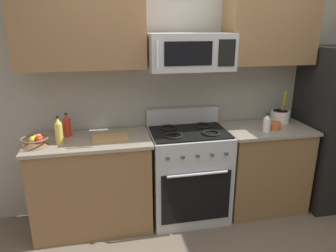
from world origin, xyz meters
TOP-DOWN VIEW (x-y plane):
  - wall_back at (0.00, 0.99)m, footprint 8.00×0.10m
  - counter_left at (-0.95, 0.63)m, footprint 1.12×0.58m
  - range_oven at (-0.00, 0.63)m, footprint 0.76×0.63m
  - counter_right at (0.83, 0.63)m, footprint 0.88×0.58m
  - microwave at (-0.00, 0.65)m, footprint 0.76×0.44m
  - upper_cabinets_left at (-0.95, 0.77)m, footprint 1.11×0.34m
  - upper_cabinets_right at (0.83, 0.77)m, footprint 0.87×0.34m
  - utensil_crock at (1.05, 0.77)m, footprint 0.20×0.20m
  - fruit_basket at (-1.39, 0.54)m, footprint 0.23×0.23m
  - apple_loose at (-1.43, 0.55)m, footprint 0.07×0.07m
  - cutting_board at (-0.76, 0.61)m, footprint 0.34×0.25m
  - bottle_oil at (-1.20, 0.57)m, footprint 0.07×0.07m
  - bottle_vinegar at (0.75, 0.50)m, footprint 0.07×0.07m
  - bottle_hot_sauce at (-1.15, 0.76)m, footprint 0.07×0.07m
  - prep_bowl at (0.88, 0.60)m, footprint 0.16×0.16m

SIDE VIEW (x-z plane):
  - counter_left at x=-0.95m, z-range 0.00..0.91m
  - counter_right at x=0.83m, z-range 0.00..0.91m
  - range_oven at x=0.00m, z-range -0.07..1.02m
  - cutting_board at x=-0.76m, z-range 0.91..0.93m
  - prep_bowl at x=0.88m, z-range 0.91..0.97m
  - apple_loose at x=-1.43m, z-range 0.91..0.98m
  - fruit_basket at x=-1.39m, z-range 0.91..1.01m
  - utensil_crock at x=1.05m, z-range 0.81..1.15m
  - bottle_vinegar at x=0.75m, z-range 0.90..1.09m
  - bottle_hot_sauce at x=-1.15m, z-range 0.90..1.13m
  - bottle_oil at x=-1.20m, z-range 0.90..1.15m
  - wall_back at x=0.00m, z-range 0.00..2.60m
  - microwave at x=0.00m, z-range 1.52..1.84m
  - upper_cabinets_left at x=-0.95m, z-range 1.54..2.23m
  - upper_cabinets_right at x=0.83m, z-range 1.54..2.23m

